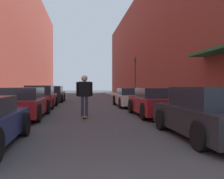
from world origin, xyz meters
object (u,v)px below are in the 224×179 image
at_px(skateboarder, 84,92).
at_px(parked_car_left_1, 23,103).
at_px(parked_car_right_0, 211,114).
at_px(parked_car_right_2, 130,97).
at_px(parked_car_right_1, 155,102).
at_px(parked_car_left_2, 41,97).
at_px(traffic_light, 135,74).
at_px(parked_car_left_3, 52,94).

bearing_deg(skateboarder, parked_car_left_1, 174.59).
relative_size(parked_car_right_0, parked_car_right_2, 0.93).
xyz_separation_m(parked_car_right_1, parked_car_right_2, (-0.10, 5.33, -0.03)).
xyz_separation_m(parked_car_left_2, parked_car_right_2, (5.82, 0.12, -0.06)).
bearing_deg(parked_car_right_1, traffic_light, 82.04).
relative_size(parked_car_right_1, parked_car_right_2, 0.94).
bearing_deg(skateboarder, parked_car_right_0, -54.45).
bearing_deg(parked_car_right_0, skateboarder, 125.55).
height_order(parked_car_left_1, skateboarder, skateboarder).
xyz_separation_m(parked_car_left_2, parked_car_right_0, (6.00, -10.02, -0.02)).
relative_size(parked_car_right_0, parked_car_right_1, 0.99).
height_order(parked_car_left_2, traffic_light, traffic_light).
height_order(skateboarder, traffic_light, traffic_light).
distance_m(parked_car_left_3, parked_car_right_0, 16.94).
xyz_separation_m(parked_car_left_3, parked_car_right_0, (5.92, -15.87, -0.01)).
bearing_deg(parked_car_right_2, parked_car_left_2, -178.83).
relative_size(parked_car_right_1, skateboarder, 2.28).
bearing_deg(parked_car_right_2, skateboarder, -119.50).
xyz_separation_m(parked_car_left_1, parked_car_right_2, (5.74, 5.27, -0.03)).
distance_m(parked_car_right_0, parked_car_right_2, 10.14).
distance_m(parked_car_left_1, parked_car_left_3, 11.00).
height_order(parked_car_right_2, traffic_light, traffic_light).
bearing_deg(parked_car_right_0, traffic_light, 84.65).
distance_m(parked_car_right_0, traffic_light, 16.40).
xyz_separation_m(parked_car_right_0, parked_car_right_2, (-0.18, 10.14, -0.04)).
xyz_separation_m(parked_car_left_3, traffic_light, (7.44, 0.36, 1.81)).
xyz_separation_m(parked_car_left_3, parked_car_right_2, (5.74, -5.73, -0.06)).
distance_m(parked_car_left_1, parked_car_right_1, 5.84).
bearing_deg(skateboarder, parked_car_right_2, 60.50).
xyz_separation_m(parked_car_right_0, traffic_light, (1.52, 16.23, 1.82)).
bearing_deg(parked_car_left_1, parked_car_right_0, -39.42).
distance_m(parked_car_right_2, traffic_light, 6.60).
xyz_separation_m(parked_car_right_2, traffic_light, (1.70, 6.10, 1.87)).
xyz_separation_m(parked_car_left_2, parked_car_left_3, (0.08, 5.85, -0.01)).
bearing_deg(parked_car_left_3, parked_car_right_2, -44.99).
bearing_deg(parked_car_right_2, parked_car_right_1, -88.89).
bearing_deg(parked_car_right_2, parked_car_right_0, -88.97).
xyz_separation_m(parked_car_right_1, traffic_light, (1.60, 11.43, 1.84)).
bearing_deg(parked_car_left_1, parked_car_right_2, 42.54).
height_order(parked_car_left_1, parked_car_left_2, parked_car_left_2).
bearing_deg(parked_car_left_3, parked_car_left_1, -90.03).
relative_size(parked_car_left_1, traffic_light, 1.20).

